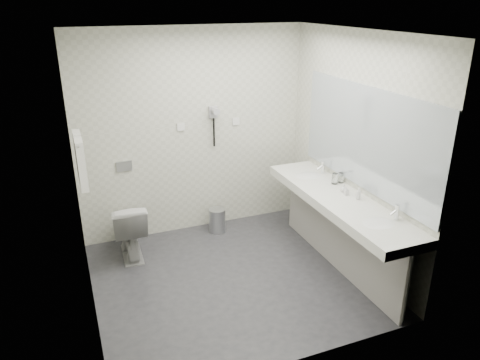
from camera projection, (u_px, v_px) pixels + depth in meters
name	position (u px, v px, depth m)	size (l,w,h in m)	color
floor	(232.00, 278.00, 4.87)	(2.80, 2.80, 0.00)	#2C2C31
ceiling	(230.00, 32.00, 3.94)	(2.80, 2.80, 0.00)	silver
wall_back	(193.00, 134.00, 5.52)	(2.80, 2.80, 0.00)	beige
wall_front	(296.00, 227.00, 3.28)	(2.80, 2.80, 0.00)	beige
wall_left	(79.00, 189.00, 3.92)	(2.60, 2.60, 0.00)	beige
wall_right	(354.00, 151.00, 4.89)	(2.60, 2.60, 0.00)	beige
vanity_counter	(339.00, 201.00, 4.79)	(0.55, 2.20, 0.10)	silver
vanity_panel	(338.00, 236.00, 4.95)	(0.03, 2.15, 0.75)	gray
vanity_post_near	(406.00, 288.00, 4.07)	(0.06, 0.06, 0.75)	silver
vanity_post_far	(295.00, 199.00, 5.86)	(0.06, 0.06, 0.75)	silver
mirror	(366.00, 138.00, 4.63)	(0.02, 2.20, 1.05)	#B2BCC6
basin_near	(379.00, 224.00, 4.21)	(0.40, 0.31, 0.05)	silver
basin_far	(308.00, 177.00, 5.33)	(0.40, 0.31, 0.05)	silver
faucet_near	(397.00, 212.00, 4.25)	(0.04, 0.04, 0.15)	silver
faucet_far	(323.00, 167.00, 5.37)	(0.04, 0.04, 0.15)	silver
soap_bottle_a	(347.00, 191.00, 4.79)	(0.04, 0.04, 0.09)	white
soap_bottle_b	(344.00, 188.00, 4.86)	(0.07, 0.07, 0.08)	white
soap_bottle_c	(358.00, 194.00, 4.68)	(0.05, 0.05, 0.13)	white
glass_left	(335.00, 179.00, 5.07)	(0.07, 0.07, 0.12)	silver
glass_right	(341.00, 178.00, 5.11)	(0.06, 0.06, 0.12)	silver
toilet	(129.00, 229.00, 5.19)	(0.38, 0.67, 0.68)	silver
flush_plate	(124.00, 166.00, 5.33)	(0.18, 0.02, 0.12)	#B2B5BA
pedal_bin	(217.00, 221.00, 5.80)	(0.21, 0.21, 0.29)	#B2B5BA
bin_lid	(217.00, 210.00, 5.74)	(0.21, 0.21, 0.01)	#B2B5BA
towel_rail	(76.00, 138.00, 4.30)	(0.02, 0.02, 0.62)	silver
towel_near	(81.00, 165.00, 4.27)	(0.07, 0.24, 0.48)	white
towel_far	(79.00, 156.00, 4.51)	(0.07, 0.24, 0.48)	white
dryer_cradle	(213.00, 112.00, 5.49)	(0.10, 0.04, 0.14)	#9E9CA2
dryer_barrel	(215.00, 111.00, 5.42)	(0.08, 0.08, 0.14)	#9E9CA2
dryer_cord	(214.00, 132.00, 5.57)	(0.02, 0.02, 0.35)	black
switch_plate_a	(181.00, 127.00, 5.43)	(0.09, 0.02, 0.09)	silver
switch_plate_b	(236.00, 121.00, 5.67)	(0.09, 0.02, 0.09)	silver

